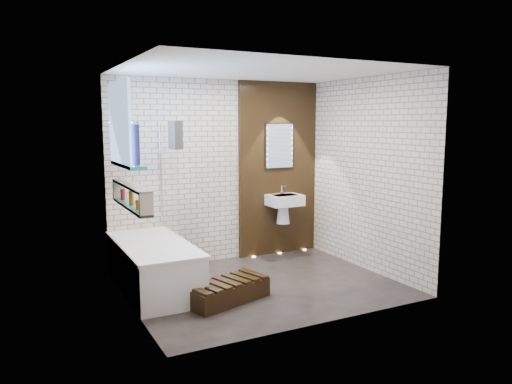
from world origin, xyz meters
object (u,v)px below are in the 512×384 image
bath_screen (169,179)px  walnut_step (227,292)px  bathtub (154,266)px  washbasin (284,204)px  led_mirror (279,146)px

bath_screen → walnut_step: bath_screen is taller
bathtub → washbasin: size_ratio=3.00×
bathtub → walnut_step: size_ratio=1.81×
bathtub → walnut_step: bathtub is taller
led_mirror → washbasin: bearing=-90.0°
washbasin → walnut_step: size_ratio=0.60×
bathtub → bath_screen: bath_screen is taller
bath_screen → walnut_step: size_ratio=1.46×
bath_screen → led_mirror: (1.82, 0.34, 0.37)m
bathtub → led_mirror: led_mirror is taller
bathtub → led_mirror: (2.17, 0.78, 1.36)m
bathtub → walnut_step: bearing=-50.2°
washbasin → led_mirror: led_mirror is taller
walnut_step → bath_screen: bearing=102.8°
washbasin → bathtub: bearing=-164.0°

